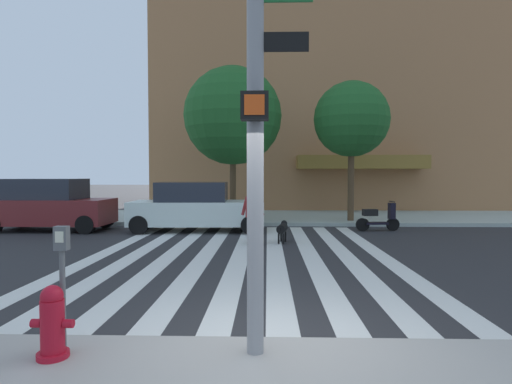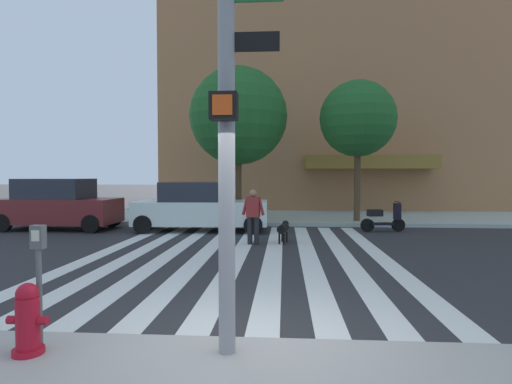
{
  "view_description": "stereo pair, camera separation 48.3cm",
  "coord_description": "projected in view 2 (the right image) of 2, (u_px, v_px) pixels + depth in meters",
  "views": [
    {
      "loc": [
        -0.1,
        -4.85,
        2.06
      ],
      "look_at": [
        -0.42,
        7.09,
        1.58
      ],
      "focal_mm": 29.28,
      "sensor_mm": 36.0,
      "label": 1
    },
    {
      "loc": [
        0.39,
        -4.82,
        2.06
      ],
      "look_at": [
        -0.42,
        7.09,
        1.58
      ],
      "focal_mm": 29.28,
      "sensor_mm": 36.0,
      "label": 2
    }
  ],
  "objects": [
    {
      "name": "sidewalk_far",
      "position": [
        276.0,
        217.0,
        19.77
      ],
      "size": [
        80.0,
        6.0,
        0.15
      ],
      "primitive_type": "cube",
      "color": "#A3B1A7",
      "rests_on": "ground_plane"
    },
    {
      "name": "ground_plane",
      "position": [
        269.0,
        254.0,
        10.85
      ],
      "size": [
        160.0,
        160.0,
        0.0
      ],
      "primitive_type": "plane",
      "color": "#2B2B2D"
    },
    {
      "name": "crosswalk_stripes",
      "position": [
        239.0,
        254.0,
        10.9
      ],
      "size": [
        7.65,
        11.3,
        0.01
      ],
      "color": "silver",
      "rests_on": "ground_plane"
    },
    {
      "name": "street_tree_nearest",
      "position": [
        238.0,
        116.0,
        17.83
      ],
      "size": [
        4.18,
        4.18,
        6.54
      ],
      "color": "#4C3823",
      "rests_on": "sidewalk_far"
    },
    {
      "name": "parked_car_behind_first",
      "position": [
        200.0,
        207.0,
        15.45
      ],
      "size": [
        4.9,
        2.15,
        1.81
      ],
      "color": "silver",
      "rests_on": "ground_plane"
    },
    {
      "name": "parking_meter_third_along",
      "position": [
        39.0,
        269.0,
        4.59
      ],
      "size": [
        0.14,
        0.11,
        1.36
      ],
      "color": "#515456",
      "rests_on": "sidewalk_near"
    },
    {
      "name": "traffic_light_pole",
      "position": [
        226.0,
        34.0,
        4.31
      ],
      "size": [
        0.74,
        0.46,
        5.8
      ],
      "color": "gray",
      "rests_on": "sidewalk_near"
    },
    {
      "name": "parked_car_near_curb",
      "position": [
        58.0,
        205.0,
        15.82
      ],
      "size": [
        4.31,
        2.04,
        1.93
      ],
      "color": "maroon",
      "rests_on": "ground_plane"
    },
    {
      "name": "street_tree_middle",
      "position": [
        358.0,
        119.0,
        17.28
      ],
      "size": [
        3.16,
        3.16,
        5.84
      ],
      "color": "#4C3823",
      "rests_on": "sidewalk_far"
    },
    {
      "name": "pedestrian_dog_walker",
      "position": [
        253.0,
        213.0,
        12.36
      ],
      "size": [
        0.71,
        0.3,
        1.64
      ],
      "color": "black",
      "rests_on": "ground_plane"
    },
    {
      "name": "parked_scooter",
      "position": [
        383.0,
        219.0,
        15.19
      ],
      "size": [
        1.63,
        0.52,
        1.11
      ],
      "color": "black",
      "rests_on": "ground_plane"
    },
    {
      "name": "dog_on_leash",
      "position": [
        283.0,
        228.0,
        12.68
      ],
      "size": [
        0.38,
        1.08,
        0.65
      ],
      "color": "black",
      "rests_on": "ground_plane"
    },
    {
      "name": "fire_hydrant",
      "position": [
        28.0,
        320.0,
        4.44
      ],
      "size": [
        0.44,
        0.32,
        0.76
      ],
      "color": "#AA1021",
      "rests_on": "sidewalk_near"
    },
    {
      "name": "apartment_block",
      "position": [
        360.0,
        7.0,
        30.1
      ],
      "size": [
        24.88,
        18.06,
        28.45
      ],
      "color": "#9D6B44",
      "rests_on": "ground_plane"
    }
  ]
}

